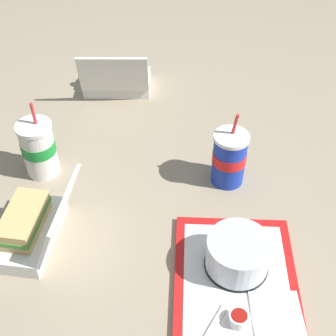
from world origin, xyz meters
The scene contains 10 objects.
ground_plane centered at (0.00, 0.00, 0.00)m, with size 3.20×3.20×0.00m, color gray.
food_tray centered at (-0.31, -0.15, 0.01)m, with size 0.39×0.30×0.01m.
cake_container centered at (-0.26, -0.15, 0.05)m, with size 0.14×0.14×0.08m.
ketchup_cup centered at (-0.39, -0.14, 0.03)m, with size 0.04×0.04×0.02m.
napkin_stack centered at (-0.38, -0.22, 0.02)m, with size 0.10×0.10×0.00m, color white.
plastic_fork centered at (-0.40, -0.09, 0.02)m, with size 0.11×0.01×0.01m, color white.
clamshell_hotdog_front centered at (0.46, 0.12, 0.04)m, with size 0.20×0.22×0.17m.
clamshell_sandwich_corner centered at (-0.15, 0.30, 0.04)m, with size 0.24×0.21×0.16m.
soda_cup_back centered at (0.08, 0.31, 0.08)m, with size 0.09×0.09×0.21m.
soda_cup_front centered at (0.02, -0.18, 0.08)m, with size 0.09×0.09×0.21m.
Camera 1 is at (-0.84, 0.03, 0.86)m, focal length 50.00 mm.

